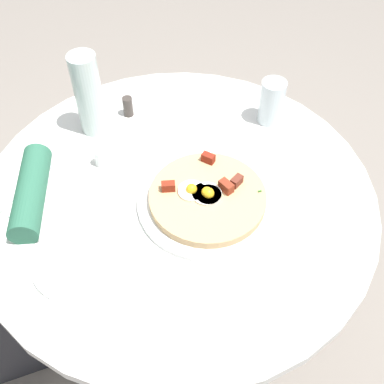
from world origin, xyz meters
TOP-DOWN VIEW (x-y plane):
  - ground_plane at (0.00, 0.00)m, footprint 6.00×6.00m
  - dining_table at (0.00, 0.00)m, footprint 0.98×0.98m
  - pizza_plate at (-0.06, -0.06)m, footprint 0.34×0.34m
  - breakfast_pizza at (-0.06, -0.06)m, footprint 0.28×0.28m
  - bread_plate at (-0.12, 0.28)m, footprint 0.19×0.19m
  - napkin at (0.12, 0.33)m, footprint 0.21×0.22m
  - fork at (0.14, 0.35)m, footprint 0.11×0.15m
  - knife at (0.11, 0.32)m, footprint 0.11×0.15m
  - water_glass at (0.16, -0.33)m, footprint 0.07×0.07m
  - water_bottle at (0.30, 0.14)m, footprint 0.07×0.07m
  - salt_shaker at (0.16, 0.15)m, footprint 0.03×0.03m
  - pepper_shaker at (0.32, 0.03)m, footprint 0.03×0.03m

SIDE VIEW (x-z plane):
  - ground_plane at x=0.00m, z-range 0.00..0.00m
  - dining_table at x=0.00m, z-range 0.20..0.96m
  - napkin at x=0.12m, z-range 0.76..0.76m
  - bread_plate at x=-0.12m, z-range 0.76..0.77m
  - pizza_plate at x=-0.06m, z-range 0.76..0.77m
  - fork at x=0.14m, z-range 0.76..0.77m
  - knife at x=0.11m, z-range 0.76..0.77m
  - salt_shaker at x=0.16m, z-range 0.76..0.81m
  - breakfast_pizza at x=-0.06m, z-range 0.76..0.81m
  - pepper_shaker at x=0.32m, z-range 0.76..0.82m
  - water_glass at x=0.16m, z-range 0.76..0.89m
  - water_bottle at x=0.30m, z-range 0.76..0.99m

